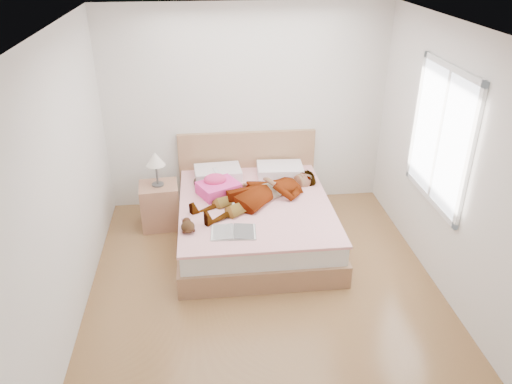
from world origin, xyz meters
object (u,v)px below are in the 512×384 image
(phone, at_px, (216,171))
(magazine, at_px, (233,232))
(woman, at_px, (261,190))
(bed, at_px, (254,216))
(towel, at_px, (218,186))
(nightstand, at_px, (160,202))
(plush_toy, at_px, (188,226))
(coffee_mug, at_px, (236,207))

(phone, distance_m, magazine, 1.15)
(woman, height_order, bed, bed)
(towel, bearing_deg, nightstand, 164.86)
(magazine, distance_m, plush_toy, 0.48)
(towel, xyz_separation_m, nightstand, (-0.72, 0.20, -0.28))
(magazine, height_order, coffee_mug, coffee_mug)
(plush_toy, bearing_deg, coffee_mug, 35.31)
(woman, height_order, towel, towel)
(bed, relative_size, plush_toy, 8.91)
(towel, distance_m, nightstand, 0.80)
(coffee_mug, bearing_deg, bed, 47.24)
(bed, relative_size, nightstand, 2.09)
(plush_toy, bearing_deg, magazine, -10.58)
(phone, distance_m, plush_toy, 1.10)
(phone, distance_m, bed, 0.73)
(bed, bearing_deg, phone, 136.36)
(plush_toy, relative_size, nightstand, 0.23)
(magazine, relative_size, coffee_mug, 4.23)
(towel, bearing_deg, magazine, -82.29)
(bed, xyz_separation_m, nightstand, (-1.14, 0.38, 0.05))
(woman, xyz_separation_m, bed, (-0.08, -0.00, -0.35))
(coffee_mug, bearing_deg, towel, 112.56)
(towel, xyz_separation_m, plush_toy, (-0.35, -0.82, -0.03))
(bed, height_order, towel, bed)
(towel, xyz_separation_m, coffee_mug, (0.18, -0.44, -0.05))
(coffee_mug, height_order, plush_toy, plush_toy)
(bed, distance_m, towel, 0.57)
(phone, relative_size, magazine, 0.22)
(phone, xyz_separation_m, bed, (0.42, -0.40, -0.44))
(woman, height_order, magazine, woman)
(phone, bearing_deg, towel, -118.88)
(bed, xyz_separation_m, coffee_mug, (-0.23, -0.25, 0.28))
(towel, relative_size, coffee_mug, 4.94)
(towel, height_order, plush_toy, towel)
(coffee_mug, distance_m, nightstand, 1.13)
(bed, bearing_deg, nightstand, 161.39)
(bed, xyz_separation_m, plush_toy, (-0.77, -0.63, 0.30))
(towel, bearing_deg, bed, -24.25)
(woman, distance_m, phone, 0.65)
(woman, relative_size, bed, 0.82)
(phone, distance_m, towel, 0.24)
(phone, height_order, nightstand, nightstand)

